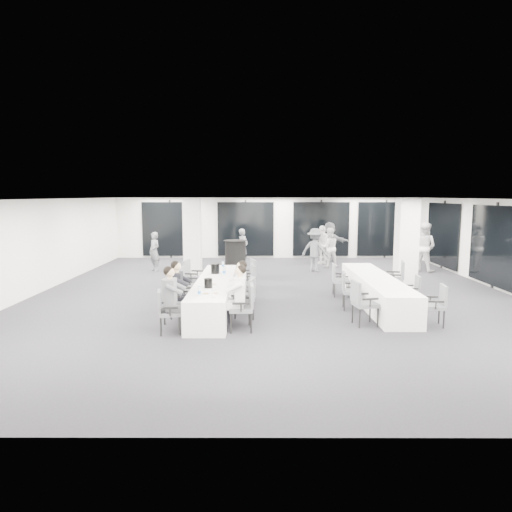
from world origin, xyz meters
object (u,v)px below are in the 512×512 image
at_px(chair_main_left_near, 166,309).
at_px(chair_side_left_near, 362,300).
at_px(chair_main_left_far, 191,275).
at_px(chair_side_left_mid, 349,288).
at_px(chair_side_right_mid, 412,290).
at_px(standing_guest_c, 315,247).
at_px(banquet_table_main, 215,294).
at_px(chair_main_right_far, 248,275).
at_px(standing_guest_f, 330,239).
at_px(chair_main_right_second, 246,297).
at_px(ice_bucket_far, 215,269).
at_px(banquet_table_side, 376,291).
at_px(chair_main_right_near, 245,304).
at_px(chair_side_right_near, 437,303).
at_px(cocktail_table, 235,256).
at_px(chair_main_left_second, 173,297).
at_px(chair_side_right_far, 397,276).
at_px(standing_guest_g, 154,249).
at_px(chair_side_left_far, 338,278).
at_px(chair_main_right_fourth, 248,281).
at_px(standing_guest_a, 243,244).
at_px(standing_guest_h, 424,244).
at_px(chair_main_left_fourth, 186,283).
at_px(chair_main_left_mid, 181,289).
at_px(ice_bucket_near, 208,283).
at_px(chair_main_right_mid, 246,292).
at_px(standing_guest_d, 323,242).
at_px(standing_guest_b, 329,245).

distance_m(chair_main_left_near, chair_side_left_near, 4.32).
distance_m(chair_main_left_far, chair_side_left_mid, 4.62).
height_order(chair_side_right_mid, standing_guest_c, standing_guest_c).
height_order(banquet_table_main, chair_main_right_far, chair_main_right_far).
distance_m(chair_main_left_far, standing_guest_f, 8.38).
xyz_separation_m(chair_main_right_second, standing_guest_c, (2.48, 7.10, 0.35)).
xyz_separation_m(standing_guest_c, ice_bucket_far, (-3.39, -4.82, -0.05)).
bearing_deg(banquet_table_main, banquet_table_side, 5.91).
distance_m(chair_main_right_near, chair_side_right_near, 4.29).
bearing_deg(chair_main_right_second, cocktail_table, 16.00).
bearing_deg(standing_guest_c, chair_main_right_second, 96.90).
distance_m(chair_main_left_second, chair_side_right_far, 6.54).
bearing_deg(chair_side_right_mid, chair_side_left_near, 137.52).
bearing_deg(standing_guest_g, chair_side_left_far, 11.50).
distance_m(chair_main_right_fourth, chair_side_right_near, 4.83).
xyz_separation_m(chair_main_left_near, chair_main_right_far, (1.67, 3.80, 0.07)).
bearing_deg(banquet_table_main, standing_guest_a, 86.19).
relative_size(chair_side_right_near, standing_guest_h, 0.44).
bearing_deg(chair_side_right_near, chair_main_right_near, 101.82).
distance_m(chair_main_left_fourth, chair_main_left_far, 1.05).
relative_size(chair_main_left_mid, ice_bucket_far, 3.51).
xyz_separation_m(chair_main_right_second, chair_side_right_near, (4.28, -0.27, -0.06)).
distance_m(chair_side_left_mid, chair_side_right_near, 2.25).
height_order(chair_main_right_near, ice_bucket_near, chair_main_right_near).
height_order(chair_main_right_mid, chair_main_right_fourth, chair_main_right_fourth).
xyz_separation_m(chair_side_left_near, ice_bucket_far, (-3.51, 2.50, 0.31)).
relative_size(chair_side_right_near, standing_guest_d, 0.50).
xyz_separation_m(chair_side_left_mid, ice_bucket_far, (-3.52, 1.03, 0.34)).
height_order(standing_guest_b, ice_bucket_near, standing_guest_b).
relative_size(chair_main_right_second, chair_side_right_mid, 1.19).
xyz_separation_m(chair_main_right_mid, chair_side_left_mid, (2.62, 0.26, 0.04)).
height_order(banquet_table_main, banquet_table_side, same).
bearing_deg(standing_guest_h, standing_guest_f, 7.84).
relative_size(chair_main_right_near, chair_side_left_far, 1.07).
bearing_deg(standing_guest_b, chair_main_right_second, 60.27).
bearing_deg(standing_guest_a, chair_side_left_near, -128.15).
bearing_deg(chair_main_left_fourth, chair_main_right_mid, 70.08).
distance_m(chair_main_right_fourth, ice_bucket_far, 1.00).
relative_size(chair_main_left_fourth, chair_side_right_far, 0.94).
distance_m(chair_main_right_mid, standing_guest_c, 6.62).
bearing_deg(cocktail_table, chair_main_right_far, -81.71).
relative_size(chair_main_left_far, standing_guest_h, 0.48).
xyz_separation_m(standing_guest_f, standing_guest_g, (-7.12, -2.45, -0.14)).
relative_size(chair_side_right_near, standing_guest_b, 0.51).
bearing_deg(ice_bucket_far, chair_side_left_mid, -16.34).
xyz_separation_m(chair_main_left_second, ice_bucket_near, (0.79, 0.30, 0.27)).
bearing_deg(chair_main_left_near, chair_main_left_second, 169.22).
bearing_deg(chair_main_left_second, standing_guest_b, 158.16).
bearing_deg(standing_guest_f, ice_bucket_near, 93.70).
relative_size(chair_main_right_fourth, chair_side_right_mid, 1.19).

